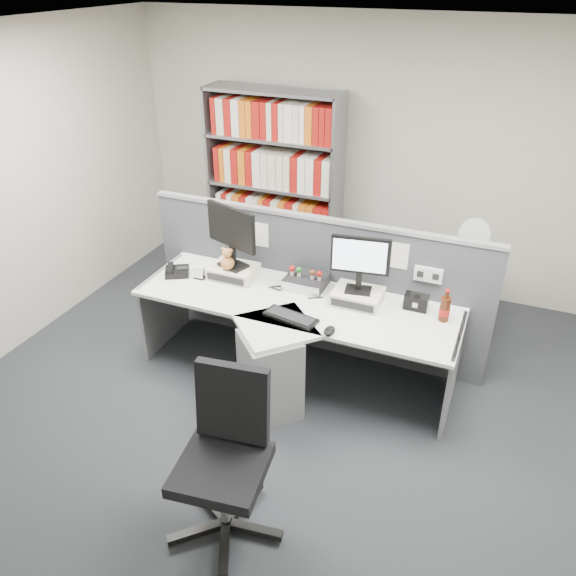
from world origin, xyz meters
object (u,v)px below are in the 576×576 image
at_px(monitor_right, 360,260).
at_px(desk_calendar, 199,273).
at_px(desk_fan, 474,237).
at_px(desktop_pc, 306,281).
at_px(shelving_unit, 274,189).
at_px(keyboard, 291,317).
at_px(cola_bottle, 445,309).
at_px(desk, 285,342).
at_px(speaker, 416,302).
at_px(monitor_left, 231,232).
at_px(desk_phone, 177,271).
at_px(filing_cabinet, 463,299).
at_px(mouse, 330,331).
at_px(office_chair, 226,452).

relative_size(monitor_right, desk_calendar, 4.10).
bearing_deg(desk_fan, desk_calendar, -151.12).
distance_m(desktop_pc, shelving_unit, 1.66).
bearing_deg(keyboard, cola_bottle, 21.52).
height_order(desk, speaker, speaker).
relative_size(monitor_left, desk_phone, 2.05).
xyz_separation_m(desk, speaker, (0.91, 0.46, 0.33)).
bearing_deg(cola_bottle, desk_calendar, -176.32).
bearing_deg(cola_bottle, monitor_left, 179.72).
height_order(desk_phone, cola_bottle, cola_bottle).
bearing_deg(cola_bottle, desk, -161.69).
bearing_deg(filing_cabinet, speaker, -107.20).
xyz_separation_m(keyboard, desk_calendar, (-0.96, 0.29, 0.04)).
bearing_deg(monitor_right, desk_fan, 53.91).
relative_size(mouse, desk_calendar, 1.09).
relative_size(monitor_left, filing_cabinet, 0.76).
bearing_deg(monitor_left, office_chair, -64.41).
distance_m(monitor_left, desk_fan, 2.11).
xyz_separation_m(keyboard, filing_cabinet, (1.14, 1.45, -0.38)).
height_order(monitor_right, desk_phone, monitor_right).
bearing_deg(desk_phone, mouse, -13.06).
height_order(monitor_right, cola_bottle, monitor_right).
bearing_deg(monitor_left, desk_calendar, -151.26).
height_order(desk, desk_phone, desk_phone).
bearing_deg(filing_cabinet, mouse, -117.75).
xyz_separation_m(cola_bottle, desk_fan, (0.07, 1.02, 0.17)).
bearing_deg(desk_fan, desk_phone, -153.13).
bearing_deg(desk, desk_calendar, 164.69).
xyz_separation_m(desk, cola_bottle, (1.13, 0.38, 0.36)).
bearing_deg(desk_calendar, filing_cabinet, 28.89).
distance_m(desk, mouse, 0.51).
distance_m(desk, speaker, 1.07).
height_order(cola_bottle, shelving_unit, shelving_unit).
bearing_deg(keyboard, desk_calendar, 163.09).
height_order(desk_calendar, filing_cabinet, desk_calendar).
distance_m(speaker, office_chair, 1.93).
bearing_deg(desk_calendar, desktop_pc, 14.30).
bearing_deg(monitor_right, monitor_left, 179.99).
distance_m(desk_phone, desk_calendar, 0.22).
relative_size(desk, monitor_left, 4.88).
height_order(desk, desktop_pc, desktop_pc).
xyz_separation_m(desk_calendar, speaker, (1.80, 0.21, 0.01)).
bearing_deg(desk_fan, monitor_right, -126.09).
height_order(monitor_left, office_chair, monitor_left).
relative_size(shelving_unit, filing_cabinet, 2.86).
bearing_deg(filing_cabinet, desktop_pc, -142.43).
bearing_deg(desk, monitor_left, 149.04).
xyz_separation_m(desk_calendar, office_chair, (1.07, -1.56, -0.20)).
relative_size(desk_phone, office_chair, 0.24).
relative_size(speaker, cola_bottle, 0.70).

